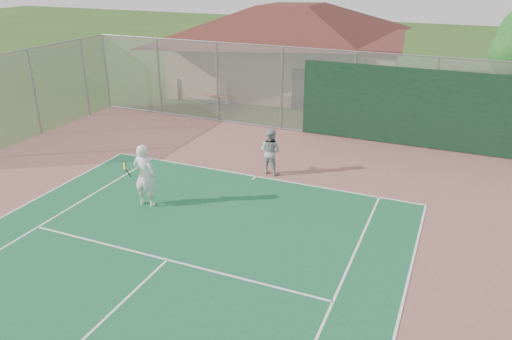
{
  "coord_description": "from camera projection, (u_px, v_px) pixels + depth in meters",
  "views": [
    {
      "loc": [
        5.99,
        -2.22,
        6.73
      ],
      "look_at": [
        0.93,
        9.73,
        1.24
      ],
      "focal_mm": 35.0,
      "sensor_mm": 36.0,
      "label": 1
    }
  ],
  "objects": [
    {
      "name": "side_fence_left",
      "position": [
        34.0,
        93.0,
        20.17
      ],
      "size": [
        0.08,
        9.0,
        3.5
      ],
      "color": "gray",
      "rests_on": "ground"
    },
    {
      "name": "bleachers",
      "position": [
        212.0,
        88.0,
        25.92
      ],
      "size": [
        3.19,
        2.15,
        1.1
      ],
      "rotation": [
        0.0,
        0.0,
        -0.18
      ],
      "color": "#B74C2A",
      "rests_on": "ground"
    },
    {
      "name": "back_fence",
      "position": [
        355.0,
        99.0,
        19.65
      ],
      "size": [
        20.08,
        0.11,
        3.53
      ],
      "color": "gray",
      "rests_on": "ground"
    },
    {
      "name": "clubhouse",
      "position": [
        290.0,
        39.0,
        27.05
      ],
      "size": [
        13.41,
        9.73,
        5.42
      ],
      "rotation": [
        0.0,
        0.0,
        0.11
      ],
      "color": "tan",
      "rests_on": "ground"
    },
    {
      "name": "player_white_front",
      "position": [
        145.0,
        176.0,
        14.43
      ],
      "size": [
        0.96,
        0.68,
        1.89
      ],
      "rotation": [
        0.0,
        0.0,
        3.2
      ],
      "color": "silver",
      "rests_on": "ground"
    },
    {
      "name": "player_grey_back",
      "position": [
        270.0,
        152.0,
        16.72
      ],
      "size": [
        0.85,
        0.71,
        1.57
      ],
      "rotation": [
        0.0,
        0.0,
        2.98
      ],
      "color": "#999B9E",
      "rests_on": "ground"
    }
  ]
}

